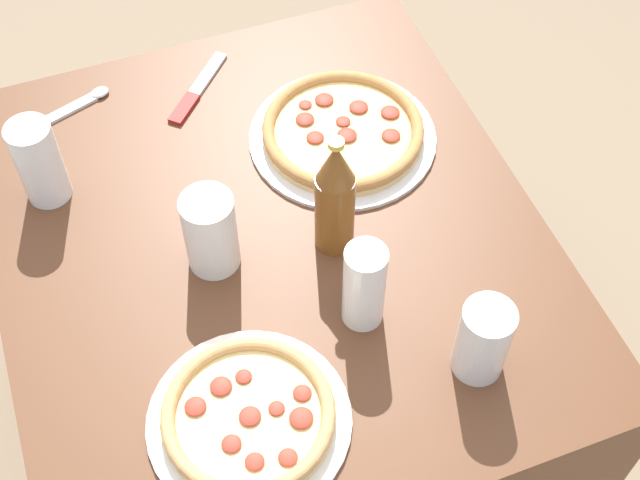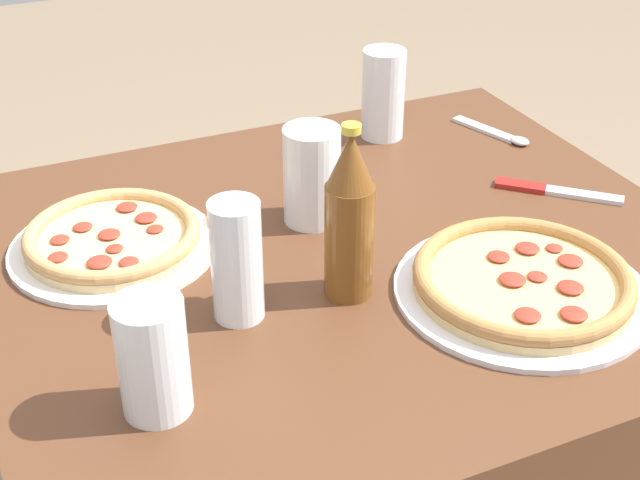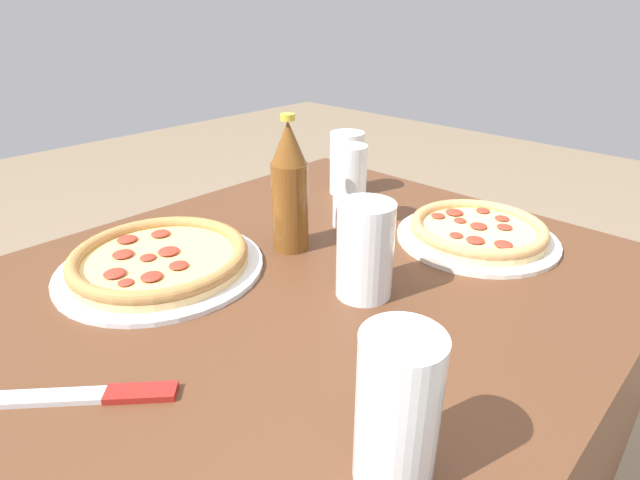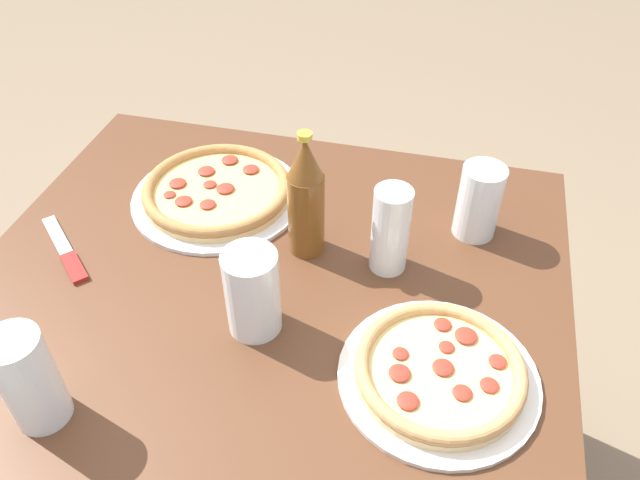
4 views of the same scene
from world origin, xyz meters
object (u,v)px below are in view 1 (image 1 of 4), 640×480
at_px(pizza_pepperoni, 343,132).
at_px(glass_orange_juice, 364,288).
at_px(pizza_salami, 249,417).
at_px(knife, 196,91).
at_px(spoon, 78,104).
at_px(glass_iced_tea, 483,341).
at_px(beer_bottle, 335,197).
at_px(glass_red_wine, 211,234).
at_px(glass_lemonade, 40,166).

xyz_separation_m(pizza_pepperoni, glass_orange_juice, (-0.34, 0.10, 0.05)).
distance_m(pizza_salami, knife, 0.65).
height_order(pizza_pepperoni, spoon, pizza_pepperoni).
xyz_separation_m(glass_iced_tea, beer_bottle, (0.28, 0.11, 0.04)).
distance_m(glass_red_wine, beer_bottle, 0.19).
bearing_deg(glass_orange_juice, glass_iced_tea, -137.67).
bearing_deg(knife, spoon, 78.93).
height_order(glass_orange_juice, spoon, glass_orange_juice).
xyz_separation_m(pizza_salami, spoon, (0.69, 0.10, -0.01)).
bearing_deg(glass_orange_juice, spoon, 28.06).
xyz_separation_m(pizza_salami, glass_lemonade, (0.50, 0.18, 0.05)).
bearing_deg(glass_iced_tea, pizza_pepperoni, 2.43).
height_order(glass_iced_tea, glass_red_wine, glass_red_wine).
height_order(glass_lemonade, beer_bottle, beer_bottle).
height_order(pizza_salami, beer_bottle, beer_bottle).
relative_size(pizza_pepperoni, glass_red_wine, 2.27).
bearing_deg(spoon, glass_red_wine, -161.98).
relative_size(glass_iced_tea, beer_bottle, 0.58).
relative_size(glass_red_wine, spoon, 0.92).
xyz_separation_m(glass_red_wine, beer_bottle, (-0.03, -0.19, 0.04)).
distance_m(glass_iced_tea, glass_red_wine, 0.43).
bearing_deg(glass_iced_tea, beer_bottle, 22.13).
bearing_deg(pizza_salami, glass_red_wine, -6.80).
distance_m(glass_orange_juice, glass_lemonade, 0.56).
height_order(glass_lemonade, glass_red_wine, glass_lemonade).
height_order(glass_iced_tea, beer_bottle, beer_bottle).
distance_m(glass_lemonade, glass_red_wine, 0.31).
bearing_deg(pizza_pepperoni, glass_orange_juice, 163.32).
relative_size(pizza_pepperoni, spoon, 2.08).
bearing_deg(pizza_salami, beer_bottle, -41.50).
relative_size(pizza_pepperoni, knife, 2.06).
xyz_separation_m(pizza_salami, glass_orange_juice, (0.11, -0.21, 0.06)).
distance_m(pizza_salami, glass_red_wine, 0.29).
bearing_deg(beer_bottle, spoon, 36.08).
distance_m(glass_orange_juice, spoon, 0.66).
bearing_deg(knife, pizza_salami, 170.60).
bearing_deg(glass_lemonade, pizza_pepperoni, -96.53).
height_order(beer_bottle, spoon, beer_bottle).
bearing_deg(glass_orange_juice, pizza_pepperoni, -16.68).
relative_size(glass_lemonade, beer_bottle, 0.66).
xyz_separation_m(glass_orange_juice, glass_lemonade, (0.40, 0.39, -0.01)).
bearing_deg(glass_red_wine, pizza_pepperoni, -59.05).
relative_size(pizza_pepperoni, glass_iced_tea, 2.39).
xyz_separation_m(glass_orange_juice, beer_bottle, (0.14, -0.01, 0.04)).
height_order(glass_iced_tea, knife, glass_iced_tea).
height_order(pizza_pepperoni, glass_lemonade, glass_lemonade).
height_order(pizza_pepperoni, glass_orange_juice, glass_orange_juice).
distance_m(glass_iced_tea, spoon, 0.83).
height_order(pizza_pepperoni, beer_bottle, beer_bottle).
bearing_deg(glass_red_wine, glass_iced_tea, -135.79).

